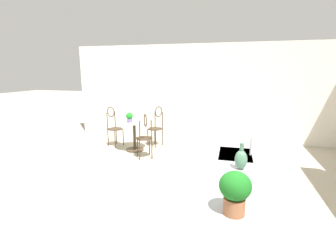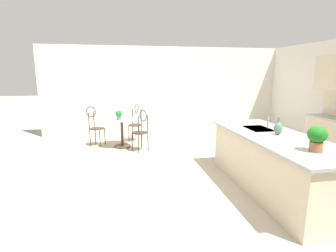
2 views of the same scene
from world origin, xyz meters
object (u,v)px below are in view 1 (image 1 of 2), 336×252
Objects in this scene: chair_near_window at (156,124)px; chair_by_island at (114,124)px; vase_on_counter at (241,159)px; potted_plant_counter_far at (235,190)px; chair_toward_desk at (145,134)px; potted_plant_on_table at (129,117)px; bistro_table at (134,133)px.

chair_near_window and chair_by_island have the same top height.
potted_plant_counter_far is at bearing -4.47° from vase_on_counter.
potted_plant_counter_far reaches higher than chair_toward_desk.
potted_plant_counter_far is (3.39, 1.91, 0.53)m from chair_toward_desk.
potted_plant_on_table is 0.73× the size of potted_plant_counter_far.
bistro_table is at bearing -148.65° from potted_plant_counter_far.
chair_by_island is 1.00× the size of chair_toward_desk.
chair_toward_desk is 4.37× the size of potted_plant_on_table.
chair_near_window is 1.00× the size of chair_toward_desk.
potted_plant_counter_far is (4.16, 3.06, 0.53)m from chair_by_island.
vase_on_counter is at bearing 43.89° from chair_by_island.
chair_by_island is at bearing -136.11° from vase_on_counter.
chair_near_window is 0.90m from potted_plant_on_table.
chair_near_window is 1.00× the size of chair_by_island.
vase_on_counter is (-0.90, 0.07, -0.08)m from potted_plant_counter_far.
potted_plant_on_table is at bearing -147.12° from potted_plant_counter_far.
vase_on_counter reaches higher than chair_toward_desk.
bistro_table is 4.59m from potted_plant_counter_far.
vase_on_counter is (2.86, 2.50, 0.15)m from potted_plant_on_table.
bistro_table is 3.89m from vase_on_counter.
chair_by_island is (0.31, -1.09, 0.00)m from chair_near_window.
potted_plant_counter_far reaches higher than vase_on_counter.
bistro_table is 2.46× the size of potted_plant_counter_far.
chair_toward_desk reaches higher than bistro_table.
chair_by_island reaches higher than potted_plant_on_table.
chair_near_window reaches higher than potted_plant_on_table.
chair_by_island is at bearing -111.52° from bistro_table.
chair_toward_desk is at bearing -150.57° from potted_plant_counter_far.
bistro_table is 3.36× the size of potted_plant_on_table.
chair_near_window is 4.13m from vase_on_counter.
potted_plant_counter_far is at bearing 32.88° from potted_plant_on_table.
chair_near_window is at bearing -176.89° from chair_toward_desk.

